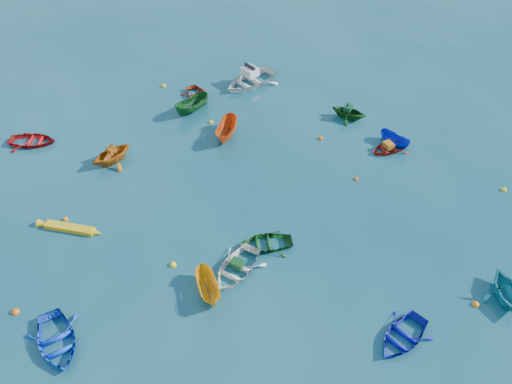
# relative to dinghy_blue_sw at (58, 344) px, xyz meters

# --- Properties ---
(ground) EXTENTS (160.00, 160.00, 0.00)m
(ground) POSITION_rel_dinghy_blue_sw_xyz_m (7.31, 6.08, 0.00)
(ground) COLOR #0B4250
(ground) RESTS_ON ground
(dinghy_blue_sw) EXTENTS (4.00, 4.17, 0.70)m
(dinghy_blue_sw) POSITION_rel_dinghy_blue_sw_xyz_m (0.00, 0.00, 0.00)
(dinghy_blue_sw) COLOR blue
(dinghy_blue_sw) RESTS_ON ground
(dinghy_white_near) EXTENTS (3.43, 3.96, 0.69)m
(dinghy_white_near) POSITION_rel_dinghy_blue_sw_xyz_m (7.18, 5.37, 0.00)
(dinghy_white_near) COLOR white
(dinghy_white_near) RESTS_ON ground
(dinghy_blue_se) EXTENTS (3.48, 3.68, 0.62)m
(dinghy_blue_se) POSITION_rel_dinghy_blue_sw_xyz_m (15.32, 2.67, 0.00)
(dinghy_blue_se) COLOR #0E11B9
(dinghy_blue_se) RESTS_ON ground
(dinghy_orange_w) EXTENTS (3.67, 3.78, 1.51)m
(dinghy_orange_w) POSITION_rel_dinghy_blue_sw_xyz_m (-2.35, 13.04, 0.00)
(dinghy_orange_w) COLOR #BB5E11
(dinghy_orange_w) RESTS_ON ground
(sampan_yellow_mid) EXTENTS (2.09, 2.79, 1.02)m
(sampan_yellow_mid) POSITION_rel_dinghy_blue_sw_xyz_m (6.09, 3.82, 0.00)
(sampan_yellow_mid) COLOR #F0A715
(sampan_yellow_mid) RESTS_ON ground
(dinghy_green_e) EXTENTS (3.29, 2.72, 0.59)m
(dinghy_green_e) POSITION_rel_dinghy_blue_sw_xyz_m (8.41, 7.35, 0.00)
(dinghy_green_e) COLOR #104813
(dinghy_green_e) RESTS_ON ground
(dinghy_cyan_se) EXTENTS (2.70, 3.00, 1.40)m
(dinghy_cyan_se) POSITION_rel_dinghy_blue_sw_xyz_m (20.38, 5.76, 0.00)
(dinghy_cyan_se) COLOR teal
(dinghy_cyan_se) RESTS_ON ground
(dinghy_red_nw) EXTENTS (3.38, 2.58, 0.66)m
(dinghy_red_nw) POSITION_rel_dinghy_blue_sw_xyz_m (-8.42, 14.06, 0.00)
(dinghy_red_nw) COLOR #A90F0E
(dinghy_red_nw) RESTS_ON ground
(sampan_orange_n) EXTENTS (1.35, 3.21, 1.22)m
(sampan_orange_n) POSITION_rel_dinghy_blue_sw_xyz_m (4.41, 16.86, 0.00)
(sampan_orange_n) COLOR #D94F14
(sampan_orange_n) RESTS_ON ground
(dinghy_green_n) EXTENTS (3.10, 2.88, 1.33)m
(dinghy_green_n) POSITION_rel_dinghy_blue_sw_xyz_m (12.59, 20.45, 0.00)
(dinghy_green_n) COLOR #0F4211
(dinghy_green_n) RESTS_ON ground
(dinghy_red_ne) EXTENTS (3.22, 3.02, 0.54)m
(dinghy_red_ne) POSITION_rel_dinghy_blue_sw_xyz_m (15.33, 17.03, 0.00)
(dinghy_red_ne) COLOR #A2180D
(dinghy_red_ne) RESTS_ON ground
(sampan_blue_far) EXTENTS (2.32, 2.17, 0.90)m
(sampan_blue_far) POSITION_rel_dinghy_blue_sw_xyz_m (15.70, 17.72, 0.00)
(sampan_blue_far) COLOR #0E1EB6
(sampan_blue_far) RESTS_ON ground
(dinghy_red_far) EXTENTS (3.42, 3.56, 0.60)m
(dinghy_red_far) POSITION_rel_dinghy_blue_sw_xyz_m (1.17, 21.53, 0.00)
(dinghy_red_far) COLOR #AC250E
(dinghy_red_far) RESTS_ON ground
(sampan_green_far) EXTENTS (2.64, 3.25, 1.20)m
(sampan_green_far) POSITION_rel_dinghy_blue_sw_xyz_m (1.28, 19.56, 0.00)
(sampan_green_far) COLOR #124E1D
(sampan_green_far) RESTS_ON ground
(kayak_yellow) EXTENTS (3.60, 0.73, 0.35)m
(kayak_yellow) POSITION_rel_dinghy_blue_sw_xyz_m (-2.50, 6.83, 0.00)
(kayak_yellow) COLOR gold
(kayak_yellow) RESTS_ON ground
(motorboat_white) EXTENTS (5.45, 5.66, 1.56)m
(motorboat_white) POSITION_rel_dinghy_blue_sw_xyz_m (4.79, 24.16, 0.00)
(motorboat_white) COLOR white
(motorboat_white) RESTS_ON ground
(tarp_green_a) EXTENTS (0.79, 0.70, 0.32)m
(tarp_green_a) POSITION_rel_dinghy_blue_sw_xyz_m (7.21, 5.46, 0.50)
(tarp_green_a) COLOR #11441A
(tarp_green_a) RESTS_ON dinghy_white_near
(tarp_orange_a) EXTENTS (0.74, 0.70, 0.29)m
(tarp_orange_a) POSITION_rel_dinghy_blue_sw_xyz_m (-2.33, 13.08, 0.90)
(tarp_orange_a) COLOR #B55212
(tarp_orange_a) RESTS_ON dinghy_orange_w
(tarp_green_b) EXTENTS (0.67, 0.76, 0.31)m
(tarp_green_b) POSITION_rel_dinghy_blue_sw_xyz_m (12.49, 20.48, 0.82)
(tarp_green_b) COLOR #104022
(tarp_green_b) RESTS_ON dinghy_green_n
(tarp_orange_b) EXTENTS (0.83, 0.87, 0.34)m
(tarp_orange_b) POSITION_rel_dinghy_blue_sw_xyz_m (15.25, 16.97, 0.44)
(tarp_orange_b) COLOR #B16512
(tarp_orange_b) RESTS_ON dinghy_red_ne
(buoy_or_a) EXTENTS (0.38, 0.38, 0.38)m
(buoy_or_a) POSITION_rel_dinghy_blue_sw_xyz_m (-2.75, 1.29, 0.00)
(buoy_or_a) COLOR #EA5D0C
(buoy_or_a) RESTS_ON ground
(buoy_ye_a) EXTENTS (0.36, 0.36, 0.36)m
(buoy_ye_a) POSITION_rel_dinghy_blue_sw_xyz_m (3.86, 5.25, 0.00)
(buoy_ye_a) COLOR yellow
(buoy_ye_a) RESTS_ON ground
(buoy_or_b) EXTENTS (0.36, 0.36, 0.36)m
(buoy_or_b) POSITION_rel_dinghy_blue_sw_xyz_m (18.96, 5.11, 0.00)
(buoy_or_b) COLOR orange
(buoy_or_b) RESTS_ON ground
(buoy_or_c) EXTENTS (0.32, 0.32, 0.32)m
(buoy_or_c) POSITION_rel_dinghy_blue_sw_xyz_m (-3.11, 7.54, 0.00)
(buoy_or_c) COLOR orange
(buoy_or_c) RESTS_ON ground
(buoy_ye_c) EXTENTS (0.35, 0.35, 0.35)m
(buoy_ye_c) POSITION_rel_dinghy_blue_sw_xyz_m (2.92, 18.36, 0.00)
(buoy_ye_c) COLOR yellow
(buoy_ye_c) RESTS_ON ground
(buoy_or_d) EXTENTS (0.35, 0.35, 0.35)m
(buoy_or_d) POSITION_rel_dinghy_blue_sw_xyz_m (10.77, 17.58, 0.00)
(buoy_or_d) COLOR #DD520C
(buoy_or_d) RESTS_ON ground
(buoy_ye_d) EXTENTS (0.39, 0.39, 0.39)m
(buoy_ye_d) POSITION_rel_dinghy_blue_sw_xyz_m (-1.90, 22.74, 0.00)
(buoy_ye_d) COLOR gold
(buoy_ye_d) RESTS_ON ground
(buoy_or_e) EXTENTS (0.30, 0.30, 0.30)m
(buoy_or_e) POSITION_rel_dinghy_blue_sw_xyz_m (13.21, 13.64, 0.00)
(buoy_or_e) COLOR #F8530D
(buoy_or_e) RESTS_ON ground
(buoy_ye_e) EXTENTS (0.36, 0.36, 0.36)m
(buoy_ye_e) POSITION_rel_dinghy_blue_sw_xyz_m (22.07, 14.01, 0.00)
(buoy_ye_e) COLOR yellow
(buoy_ye_e) RESTS_ON ground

